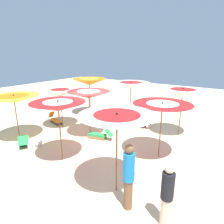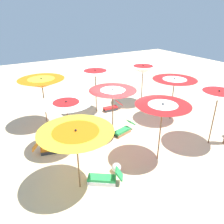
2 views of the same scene
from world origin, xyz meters
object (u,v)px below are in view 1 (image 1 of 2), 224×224
at_px(beach_umbrella_4, 89,95).
at_px(beachgoer_1, 167,195).
at_px(beach_umbrella_1, 131,85).
at_px(lounger_3, 99,135).
at_px(beach_umbrella_2, 90,82).
at_px(beach_umbrella_8, 14,99).
at_px(beach_umbrella_5, 60,93).
at_px(lounger_2, 24,141).
at_px(beach_umbrella_0, 183,94).
at_px(lounger_0, 55,120).
at_px(lounger_1, 140,123).
at_px(beach_ball, 38,142).
at_px(beach_umbrella_6, 117,120).
at_px(beach_umbrella_3, 162,107).
at_px(beach_umbrella_7, 58,106).
at_px(beachgoer_0, 129,176).

distance_m(beach_umbrella_4, beachgoer_1, 5.99).
distance_m(beach_umbrella_1, lounger_3, 3.58).
distance_m(beach_umbrella_2, beach_umbrella_8, 4.96).
xyz_separation_m(beach_umbrella_5, lounger_2, (-0.26, 2.53, -1.76)).
distance_m(beach_umbrella_0, lounger_0, 7.25).
distance_m(beach_umbrella_0, lounger_3, 4.48).
distance_m(lounger_1, beach_ball, 5.44).
xyz_separation_m(beach_umbrella_4, beach_umbrella_8, (2.61, 2.24, -0.14)).
bearing_deg(beach_umbrella_2, beachgoer_1, 141.87).
distance_m(beach_umbrella_4, lounger_3, 2.01).
bearing_deg(beach_umbrella_0, lounger_0, 19.88).
xyz_separation_m(beach_umbrella_4, beach_ball, (1.16, 2.20, -1.95)).
height_order(beach_umbrella_6, lounger_2, beach_umbrella_6).
height_order(beach_umbrella_1, beachgoer_1, beach_umbrella_1).
xyz_separation_m(beach_umbrella_3, beach_ball, (4.79, 2.21, -1.89)).
xyz_separation_m(beach_umbrella_1, beach_umbrella_6, (-2.73, 5.58, 0.03)).
bearing_deg(beachgoer_1, beach_ball, 69.18).
relative_size(beach_umbrella_8, beach_ball, 6.66).
xyz_separation_m(beach_umbrella_5, beach_umbrella_7, (-2.72, 2.43, 0.22)).
bearing_deg(beach_umbrella_4, beach_umbrella_7, 104.92).
bearing_deg(beach_ball, lounger_1, -118.91).
height_order(beach_umbrella_3, beach_ball, beach_umbrella_3).
xyz_separation_m(beach_umbrella_1, beach_ball, (1.78, 5.11, -2.07)).
height_order(beach_umbrella_5, beach_umbrella_6, beach_umbrella_6).
xyz_separation_m(beachgoer_1, beach_ball, (6.16, -0.84, -0.69)).
distance_m(beachgoer_1, beach_ball, 6.26).
height_order(beach_umbrella_2, beach_umbrella_3, beach_umbrella_2).
xyz_separation_m(beach_umbrella_6, lounger_2, (5.18, -0.18, -2.08)).
bearing_deg(lounger_1, beach_umbrella_0, -175.71).
distance_m(beach_umbrella_7, beach_umbrella_8, 3.26).
xyz_separation_m(lounger_3, beach_ball, (1.75, 2.17, -0.03)).
bearing_deg(lounger_0, lounger_1, 42.62).
height_order(beach_umbrella_3, beach_umbrella_5, beach_umbrella_3).
distance_m(lounger_0, lounger_3, 3.52).
bearing_deg(beach_ball, beachgoer_0, 170.34).
relative_size(lounger_3, beachgoer_0, 0.70).
relative_size(lounger_3, beachgoer_1, 0.79).
relative_size(beachgoer_1, beach_ball, 4.81).
distance_m(lounger_0, beach_ball, 2.99).
bearing_deg(beach_ball, lounger_2, 23.68).
xyz_separation_m(beach_umbrella_1, beach_umbrella_2, (2.94, 0.20, -0.02)).
xyz_separation_m(beach_umbrella_5, beach_umbrella_6, (-5.44, 2.71, 0.32)).
bearing_deg(beachgoer_0, beach_ball, 1.90).
xyz_separation_m(lounger_1, lounger_3, (0.88, 2.59, 0.00)).
relative_size(beach_umbrella_5, beachgoer_1, 1.33).
relative_size(beach_umbrella_5, beach_umbrella_8, 0.96).
xyz_separation_m(beach_umbrella_3, beachgoer_0, (-0.36, 3.08, -1.07)).
distance_m(beach_umbrella_0, beach_umbrella_4, 4.48).
bearing_deg(beach_umbrella_6, beach_umbrella_3, -95.91).
relative_size(beach_umbrella_8, lounger_3, 1.75).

